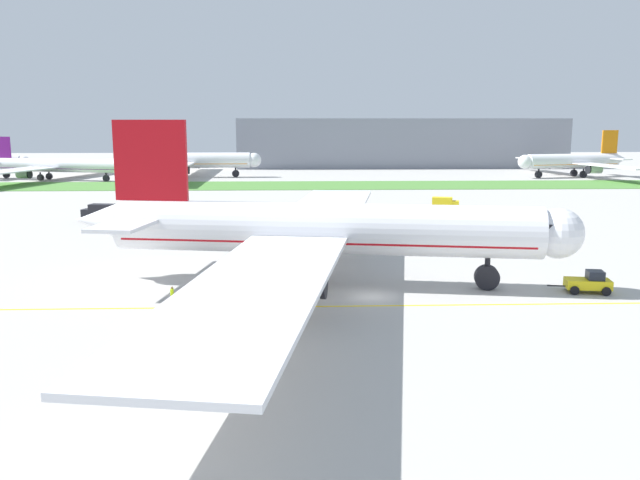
% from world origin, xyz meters
% --- Properties ---
extents(ground_plane, '(600.00, 600.00, 0.00)m').
position_xyz_m(ground_plane, '(0.00, 0.00, 0.00)').
color(ground_plane, '#ADAAA5').
rests_on(ground_plane, ground).
extents(apron_taxi_line, '(280.00, 0.36, 0.01)m').
position_xyz_m(apron_taxi_line, '(0.00, -3.31, 0.00)').
color(apron_taxi_line, yellow).
rests_on(apron_taxi_line, ground).
extents(grass_median_strip, '(320.00, 24.00, 0.10)m').
position_xyz_m(grass_median_strip, '(0.00, 114.09, 0.05)').
color(grass_median_strip, '#4C8438').
rests_on(grass_median_strip, ground).
extents(airliner_foreground, '(53.73, 86.19, 17.33)m').
position_xyz_m(airliner_foreground, '(-5.27, 5.38, 5.89)').
color(airliner_foreground, white).
rests_on(airliner_foreground, ground).
extents(pushback_tug, '(6.27, 3.15, 2.29)m').
position_xyz_m(pushback_tug, '(22.27, 0.77, 1.05)').
color(pushback_tug, yellow).
rests_on(pushback_tug, ground).
extents(ground_crew_wingwalker_port, '(0.27, 0.61, 1.74)m').
position_xyz_m(ground_crew_wingwalker_port, '(-19.27, -2.02, 1.06)').
color(ground_crew_wingwalker_port, black).
rests_on(ground_crew_wingwalker_port, ground).
extents(service_truck_baggage_loader, '(5.78, 3.18, 3.04)m').
position_xyz_m(service_truck_baggage_loader, '(-41.43, 51.14, 1.62)').
color(service_truck_baggage_loader, black).
rests_on(service_truck_baggage_loader, ground).
extents(service_truck_fuel_bowser, '(5.30, 3.34, 3.07)m').
position_xyz_m(service_truck_fuel_bowser, '(20.61, 58.90, 1.65)').
color(service_truck_fuel_bowser, yellow).
rests_on(service_truck_fuel_bowser, ground).
extents(parked_airliner_far_centre, '(49.04, 81.80, 12.57)m').
position_xyz_m(parked_airliner_far_centre, '(-78.74, 133.14, 4.27)').
color(parked_airliner_far_centre, white).
rests_on(parked_airliner_far_centre, ground).
extents(parked_airliner_far_right, '(45.44, 71.84, 15.01)m').
position_xyz_m(parked_airliner_far_right, '(-40.82, 141.74, 5.09)').
color(parked_airliner_far_right, white).
rests_on(parked_airliner_far_right, ground).
extents(parked_airliner_far_outer, '(37.85, 59.44, 14.32)m').
position_xyz_m(parked_airliner_far_outer, '(78.34, 137.85, 4.85)').
color(parked_airliner_far_outer, white).
rests_on(parked_airliner_far_outer, ground).
extents(terminal_building, '(120.73, 20.00, 18.00)m').
position_xyz_m(terminal_building, '(31.97, 184.16, 9.00)').
color(terminal_building, gray).
rests_on(terminal_building, ground).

